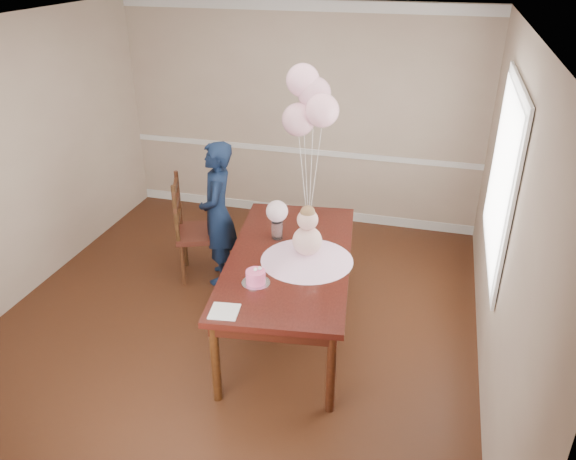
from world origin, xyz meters
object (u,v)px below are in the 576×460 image
(dining_table_top, at_px, (290,259))
(birthday_cake, at_px, (256,277))
(woman, at_px, (218,214))
(dining_chair_seat, at_px, (201,233))

(dining_table_top, distance_m, birthday_cake, 0.53)
(woman, bearing_deg, dining_table_top, 38.46)
(dining_chair_seat, distance_m, woman, 0.35)
(dining_chair_seat, relative_size, woman, 0.32)
(dining_table_top, xyz_separation_m, birthday_cake, (-0.15, -0.50, 0.09))
(birthday_cake, distance_m, dining_chair_seat, 1.64)
(birthday_cake, relative_size, woman, 0.10)
(birthday_cake, relative_size, dining_chair_seat, 0.32)
(woman, bearing_deg, dining_chair_seat, -112.23)
(woman, bearing_deg, birthday_cake, 18.54)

